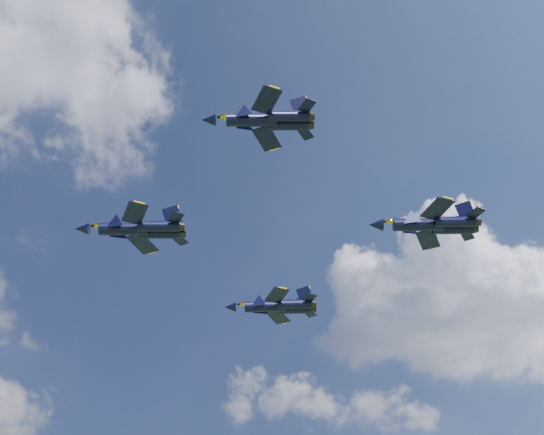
{
  "coord_description": "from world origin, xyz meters",
  "views": [
    {
      "loc": [
        -44.71,
        -66.64,
        3.29
      ],
      "look_at": [
        -3.94,
        -4.53,
        58.73
      ],
      "focal_mm": 45.0,
      "sensor_mm": 36.0,
      "label": 1
    }
  ],
  "objects_px": {
    "jet_slot": "(414,224)",
    "jet_right": "(262,306)",
    "jet_lead": "(121,228)",
    "jet_left": "(248,119)"
  },
  "relations": [
    {
      "from": "jet_right",
      "to": "jet_slot",
      "type": "height_order",
      "value": "jet_right"
    },
    {
      "from": "jet_lead",
      "to": "jet_slot",
      "type": "distance_m",
      "value": 39.42
    },
    {
      "from": "jet_slot",
      "to": "jet_right",
      "type": "bearing_deg",
      "value": 43.11
    },
    {
      "from": "jet_lead",
      "to": "jet_slot",
      "type": "bearing_deg",
      "value": -91.16
    },
    {
      "from": "jet_right",
      "to": "jet_left",
      "type": "bearing_deg",
      "value": -179.56
    },
    {
      "from": "jet_left",
      "to": "jet_slot",
      "type": "height_order",
      "value": "jet_left"
    },
    {
      "from": "jet_left",
      "to": "jet_lead",
      "type": "bearing_deg",
      "value": 43.63
    },
    {
      "from": "jet_slot",
      "to": "jet_lead",
      "type": "bearing_deg",
      "value": 89.56
    },
    {
      "from": "jet_left",
      "to": "jet_slot",
      "type": "bearing_deg",
      "value": -50.61
    },
    {
      "from": "jet_lead",
      "to": "jet_slot",
      "type": "xyz_separation_m",
      "value": [
        32.57,
        -22.21,
        0.18
      ]
    }
  ]
}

